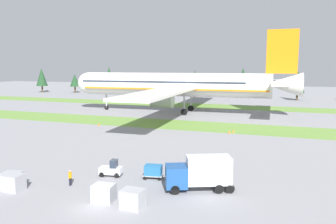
{
  "coord_description": "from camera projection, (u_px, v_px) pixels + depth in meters",
  "views": [
    {
      "loc": [
        15.92,
        -25.75,
        12.87
      ],
      "look_at": [
        -5.31,
        34.83,
        4.0
      ],
      "focal_mm": 35.91,
      "sensor_mm": 36.0,
      "label": 1
    }
  ],
  "objects": [
    {
      "name": "cargo_dolly_lead",
      "position": [
        153.0,
        170.0,
        38.58
      ],
      "size": [
        2.43,
        1.86,
        1.55
      ],
      "rotation": [
        0.0,
        0.0,
        1.75
      ],
      "color": "#A3A3A8",
      "rests_on": "ground"
    },
    {
      "name": "catering_truck",
      "position": [
        200.0,
        172.0,
        34.72
      ],
      "size": [
        7.3,
        4.84,
        3.58
      ],
      "rotation": [
        0.0,
        0.0,
        1.97
      ],
      "color": "#1E4C8E",
      "rests_on": "ground"
    },
    {
      "name": "grass_strip_near",
      "position": [
        205.0,
        126.0,
        71.84
      ],
      "size": [
        320.0,
        12.03,
        0.01
      ],
      "primitive_type": "cube",
      "color": "olive",
      "rests_on": "ground"
    },
    {
      "name": "uld_container_1",
      "position": [
        13.0,
        183.0,
        34.77
      ],
      "size": [
        2.01,
        1.61,
        1.72
      ],
      "primitive_type": "cube",
      "rotation": [
        0.0,
        0.0,
        0.01
      ],
      "color": "#A3A3A8",
      "rests_on": "ground"
    },
    {
      "name": "distant_tree_line",
      "position": [
        237.0,
        80.0,
        134.07
      ],
      "size": [
        200.05,
        10.6,
        12.37
      ],
      "color": "#4C3823",
      "rests_on": "ground"
    },
    {
      "name": "taxiway_marker_2",
      "position": [
        229.0,
        132.0,
        64.17
      ],
      "size": [
        0.44,
        0.44,
        0.58
      ],
      "primitive_type": "cone",
      "color": "orange",
      "rests_on": "ground"
    },
    {
      "name": "ground_crew_marshaller",
      "position": [
        70.0,
        177.0,
        36.24
      ],
      "size": [
        0.36,
        0.56,
        1.74
      ],
      "rotation": [
        0.0,
        0.0,
        1.62
      ],
      "color": "black",
      "rests_on": "ground"
    },
    {
      "name": "uld_container_0",
      "position": [
        12.0,
        180.0,
        35.58
      ],
      "size": [
        2.2,
        1.86,
        1.68
      ],
      "primitive_type": "cube",
      "rotation": [
        0.0,
        0.0,
        0.14
      ],
      "color": "#A3A3A8",
      "rests_on": "ground"
    },
    {
      "name": "uld_container_3",
      "position": [
        133.0,
        199.0,
        30.43
      ],
      "size": [
        2.09,
        1.71,
        1.77
      ],
      "primitive_type": "cube",
      "rotation": [
        0.0,
        0.0,
        -0.06
      ],
      "color": "#A3A3A8",
      "rests_on": "ground"
    },
    {
      "name": "uld_container_2",
      "position": [
        104.0,
        193.0,
        32.0
      ],
      "size": [
        2.11,
        1.74,
        1.67
      ],
      "primitive_type": "cube",
      "rotation": [
        0.0,
        0.0,
        0.07
      ],
      "color": "#A3A3A8",
      "rests_on": "ground"
    },
    {
      "name": "airliner",
      "position": [
        180.0,
        85.0,
        91.42
      ],
      "size": [
        62.49,
        76.75,
        21.71
      ],
      "rotation": [
        0.0,
        0.0,
        1.61
      ],
      "color": "silver",
      "rests_on": "ground"
    },
    {
      "name": "baggage_tug",
      "position": [
        111.0,
        169.0,
        39.39
      ],
      "size": [
        2.79,
        1.74,
        1.97
      ],
      "rotation": [
        0.0,
        0.0,
        1.75
      ],
      "color": "silver",
      "rests_on": "ground"
    },
    {
      "name": "grass_strip_far",
      "position": [
        231.0,
        107.0,
        105.55
      ],
      "size": [
        320.0,
        12.03,
        0.01
      ],
      "primitive_type": "cube",
      "color": "olive",
      "rests_on": "ground"
    },
    {
      "name": "taxiway_marker_0",
      "position": [
        99.0,
        124.0,
        72.26
      ],
      "size": [
        0.44,
        0.44,
        0.68
      ],
      "primitive_type": "cone",
      "color": "orange",
      "rests_on": "ground"
    },
    {
      "name": "ground_plane",
      "position": [
        98.0,
        206.0,
        31.05
      ],
      "size": [
        400.0,
        400.0,
        0.0
      ],
      "primitive_type": "plane",
      "color": "gray"
    },
    {
      "name": "taxiway_marker_1",
      "position": [
        233.0,
        131.0,
        65.03
      ],
      "size": [
        0.44,
        0.44,
        0.58
      ],
      "primitive_type": "cone",
      "color": "orange",
      "rests_on": "ground"
    },
    {
      "name": "cargo_dolly_second",
      "position": [
        178.0,
        172.0,
        38.12
      ],
      "size": [
        2.43,
        1.86,
        1.55
      ],
      "rotation": [
        0.0,
        0.0,
        1.75
      ],
      "color": "#A3A3A8",
      "rests_on": "ground"
    }
  ]
}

